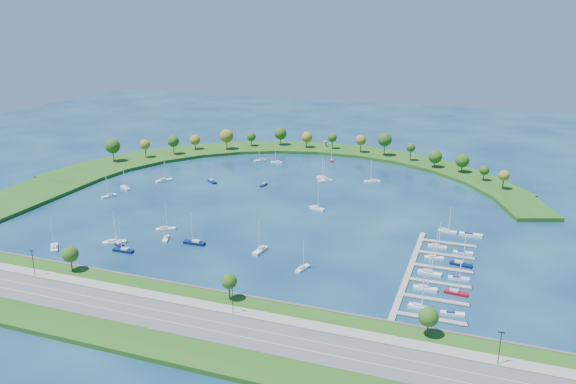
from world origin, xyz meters
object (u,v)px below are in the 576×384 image
(docked_boat_4, at_px, (430,272))
(docked_boat_0, at_px, (420,306))
(docked_boat_1, at_px, (452,313))
(docked_boat_6, at_px, (434,257))
(moored_boat_0, at_px, (303,268))
(moored_boat_17, at_px, (195,242))
(moored_boat_13, at_px, (264,184))
(moored_boat_3, at_px, (118,243))
(moored_boat_9, at_px, (123,250))
(moored_boat_12, at_px, (166,228))
(moored_boat_15, at_px, (109,196))
(dock_system, at_px, (429,274))
(docked_boat_8, at_px, (437,246))
(moored_boat_11, at_px, (212,181))
(docked_boat_3, at_px, (456,292))
(harbor_tower, at_px, (325,144))
(moored_boat_19, at_px, (166,238))
(moored_boat_14, at_px, (323,178))
(moored_boat_6, at_px, (325,180))
(moored_boat_18, at_px, (317,208))
(moored_boat_5, at_px, (260,250))
(moored_boat_16, at_px, (332,160))
(moored_boat_7, at_px, (114,242))
(docked_boat_11, at_px, (470,235))
(moored_boat_1, at_px, (260,160))
(moored_boat_10, at_px, (372,181))
(moored_boat_20, at_px, (164,180))
(moored_boat_4, at_px, (125,187))
(docked_boat_7, at_px, (461,263))
(moored_boat_8, at_px, (277,162))
(docked_boat_10, at_px, (447,231))
(docked_boat_2, at_px, (425,288))
(moored_boat_2, at_px, (54,247))
(docked_boat_5, at_px, (458,278))

(docked_boat_4, bearing_deg, docked_boat_0, -86.36)
(docked_boat_1, relative_size, docked_boat_6, 0.71)
(moored_boat_0, relative_size, moored_boat_17, 0.82)
(docked_boat_0, bearing_deg, moored_boat_13, 141.71)
(moored_boat_3, bearing_deg, moored_boat_9, 167.26)
(moored_boat_12, xyz_separation_m, moored_boat_15, (-53.97, 31.45, -0.03))
(dock_system, height_order, docked_boat_8, docked_boat_8)
(moored_boat_11, relative_size, docked_boat_3, 0.99)
(harbor_tower, distance_m, moored_boat_19, 187.17)
(moored_boat_14, xyz_separation_m, docked_boat_6, (73.76, -93.04, -0.07))
(moored_boat_6, xyz_separation_m, moored_boat_14, (-2.58, 4.43, 0.04))
(moored_boat_18, bearing_deg, moored_boat_5, -79.92)
(moored_boat_19, relative_size, docked_boat_6, 1.01)
(moored_boat_0, distance_m, moored_boat_16, 166.96)
(moored_boat_7, xyz_separation_m, docked_boat_11, (141.65, 60.77, -0.24))
(moored_boat_19, bearing_deg, moored_boat_5, 70.39)
(moored_boat_1, xyz_separation_m, moored_boat_3, (-2.19, -150.65, -0.03))
(moored_boat_7, height_order, moored_boat_10, moored_boat_7)
(docked_boat_4, relative_size, docked_boat_8, 1.14)
(docked_boat_0, height_order, docked_boat_1, docked_boat_0)
(moored_boat_20, relative_size, docked_boat_1, 1.83)
(moored_boat_5, height_order, moored_boat_19, moored_boat_5)
(dock_system, relative_size, docked_boat_4, 6.37)
(moored_boat_14, bearing_deg, dock_system, 154.49)
(moored_boat_1, distance_m, moored_boat_12, 129.22)
(moored_boat_4, bearing_deg, docked_boat_7, -161.59)
(moored_boat_8, distance_m, moored_boat_16, 36.52)
(moored_boat_13, relative_size, docked_boat_1, 1.25)
(docked_boat_10, bearing_deg, docked_boat_2, -87.56)
(moored_boat_4, bearing_deg, moored_boat_15, 123.14)
(moored_boat_13, relative_size, docked_boat_6, 0.89)
(moored_boat_4, distance_m, docked_boat_3, 193.47)
(harbor_tower, xyz_separation_m, moored_boat_17, (-2.64, -186.29, -3.06))
(dock_system, distance_m, moored_boat_9, 122.20)
(moored_boat_18, height_order, docked_boat_10, moored_boat_18)
(docked_boat_10, bearing_deg, moored_boat_20, 175.68)
(moored_boat_6, height_order, moored_boat_17, moored_boat_17)
(moored_boat_16, bearing_deg, moored_boat_20, 109.82)
(moored_boat_6, distance_m, moored_boat_18, 48.98)
(moored_boat_11, bearing_deg, moored_boat_7, -51.21)
(moored_boat_8, height_order, docked_boat_11, moored_boat_8)
(moored_boat_20, bearing_deg, docked_boat_6, -75.58)
(moored_boat_7, distance_m, docked_boat_1, 140.31)
(moored_boat_9, relative_size, docked_boat_6, 1.19)
(moored_boat_11, xyz_separation_m, docked_boat_10, (134.59, -33.66, 0.00))
(moored_boat_5, relative_size, moored_boat_19, 1.23)
(moored_boat_2, distance_m, moored_boat_17, 57.62)
(moored_boat_3, distance_m, docked_boat_5, 138.38)
(docked_boat_6, bearing_deg, docked_boat_5, -65.72)
(moored_boat_8, distance_m, docked_boat_3, 191.70)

